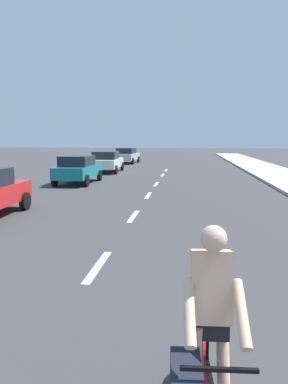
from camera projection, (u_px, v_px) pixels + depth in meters
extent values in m
plane|color=#38383A|center=(152.00, 191.00, 17.42)|extent=(160.00, 160.00, 0.00)
cube|color=white|center=(98.00, 266.00, 7.08)|extent=(0.16, 1.80, 0.01)
cube|color=white|center=(133.00, 216.00, 11.64)|extent=(0.16, 1.80, 0.01)
cube|color=white|center=(148.00, 195.00, 15.91)|extent=(0.16, 1.80, 0.01)
cube|color=white|center=(156.00, 184.00, 19.83)|extent=(0.16, 1.80, 0.01)
cube|color=white|center=(163.00, 175.00, 24.83)|extent=(0.16, 1.80, 0.01)
cube|color=white|center=(166.00, 170.00, 28.58)|extent=(0.16, 1.80, 0.01)
cylinder|color=red|center=(203.00, 358.00, 3.58)|extent=(0.09, 0.66, 0.66)
cube|color=black|center=(210.00, 376.00, 3.04)|extent=(0.10, 0.95, 0.04)
cylinder|color=black|center=(208.00, 336.00, 3.21)|extent=(0.03, 0.03, 0.48)
cube|color=black|center=(219.00, 370.00, 2.54)|extent=(0.56, 0.07, 0.03)
cube|color=beige|center=(211.00, 286.00, 3.00)|extent=(0.36, 0.34, 0.63)
sphere|color=beige|center=(214.00, 239.00, 2.88)|extent=(0.22, 0.22, 0.22)
cube|color=black|center=(209.00, 320.00, 3.10)|extent=(0.33, 0.24, 0.28)
cylinder|color=beige|center=(223.00, 358.00, 3.09)|extent=(0.13, 0.32, 0.62)
cylinder|color=beige|center=(195.00, 357.00, 3.11)|extent=(0.12, 0.21, 0.63)
cylinder|color=beige|center=(241.00, 313.00, 2.75)|extent=(0.12, 0.49, 0.41)
cylinder|color=beige|center=(189.00, 312.00, 2.77)|extent=(0.12, 0.49, 0.41)
cylinder|color=black|center=(25.00, 201.00, 12.64)|extent=(0.20, 0.65, 0.64)
cube|color=#14727A|center=(78.00, 171.00, 20.18)|extent=(1.76, 4.14, 0.64)
cube|color=black|center=(77.00, 161.00, 19.88)|extent=(1.54, 2.16, 0.56)
cylinder|color=black|center=(72.00, 175.00, 21.72)|extent=(0.18, 0.64, 0.64)
cylinder|color=black|center=(100.00, 175.00, 21.50)|extent=(0.18, 0.64, 0.64)
cylinder|color=black|center=(55.00, 180.00, 18.96)|extent=(0.18, 0.64, 0.64)
cylinder|color=black|center=(86.00, 181.00, 18.74)|extent=(0.18, 0.64, 0.64)
cube|color=white|center=(107.00, 163.00, 26.89)|extent=(2.05, 4.56, 0.64)
cube|color=black|center=(106.00, 155.00, 26.58)|extent=(1.74, 2.40, 0.56)
cylinder|color=black|center=(99.00, 166.00, 28.53)|extent=(0.20, 0.65, 0.64)
cylinder|color=black|center=(122.00, 166.00, 28.37)|extent=(0.20, 0.65, 0.64)
cylinder|color=black|center=(90.00, 170.00, 25.52)|extent=(0.20, 0.65, 0.64)
cylinder|color=black|center=(116.00, 170.00, 25.36)|extent=(0.20, 0.65, 0.64)
cube|color=#B7BABF|center=(127.00, 157.00, 36.61)|extent=(2.07, 4.48, 0.64)
cube|color=black|center=(126.00, 151.00, 36.31)|extent=(1.74, 2.36, 0.56)
cylinder|color=black|center=(122.00, 159.00, 38.28)|extent=(0.21, 0.65, 0.64)
cylinder|color=black|center=(138.00, 159.00, 37.96)|extent=(0.21, 0.65, 0.64)
cylinder|color=black|center=(114.00, 161.00, 35.37)|extent=(0.21, 0.65, 0.64)
cylinder|color=black|center=(133.00, 161.00, 35.05)|extent=(0.21, 0.65, 0.64)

